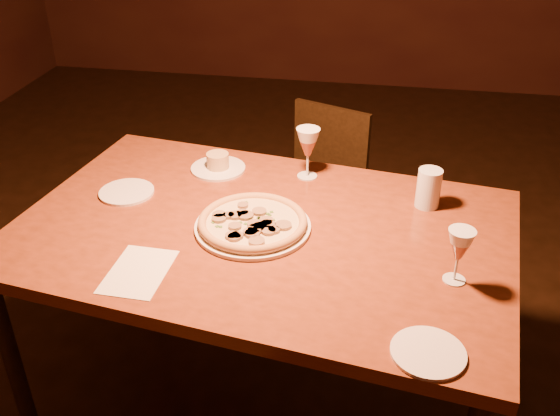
# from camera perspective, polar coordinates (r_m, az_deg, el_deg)

# --- Properties ---
(floor) EXTENTS (7.00, 7.00, 0.00)m
(floor) POSITION_cam_1_polar(r_m,az_deg,el_deg) (2.73, 3.60, -13.71)
(floor) COLOR black
(floor) RESTS_ON ground
(dining_table) EXTENTS (1.69, 1.22, 0.84)m
(dining_table) POSITION_cam_1_polar(r_m,az_deg,el_deg) (2.03, -1.63, -3.50)
(dining_table) COLOR brown
(dining_table) RESTS_ON floor
(chair_far) EXTENTS (0.52, 0.52, 0.82)m
(chair_far) POSITION_cam_1_polar(r_m,az_deg,el_deg) (3.03, 3.51, 2.22)
(chair_far) COLOR black
(chair_far) RESTS_ON floor
(pizza_plate) EXTENTS (0.37, 0.37, 0.04)m
(pizza_plate) POSITION_cam_1_polar(r_m,az_deg,el_deg) (1.98, -2.51, -1.36)
(pizza_plate) COLOR white
(pizza_plate) RESTS_ON dining_table
(ramekin_saucer) EXTENTS (0.20, 0.20, 0.06)m
(ramekin_saucer) POSITION_cam_1_polar(r_m,az_deg,el_deg) (2.34, -5.70, 3.99)
(ramekin_saucer) COLOR white
(ramekin_saucer) RESTS_ON dining_table
(wine_glass_far) EXTENTS (0.09, 0.09, 0.19)m
(wine_glass_far) POSITION_cam_1_polar(r_m,az_deg,el_deg) (2.25, 2.55, 5.03)
(wine_glass_far) COLOR #A25B43
(wine_glass_far) RESTS_ON dining_table
(wine_glass_right) EXTENTS (0.08, 0.08, 0.17)m
(wine_glass_right) POSITION_cam_1_polar(r_m,az_deg,el_deg) (1.78, 15.97, -4.23)
(wine_glass_right) COLOR #A25B43
(wine_glass_right) RESTS_ON dining_table
(water_tumbler) EXTENTS (0.08, 0.08, 0.13)m
(water_tumbler) POSITION_cam_1_polar(r_m,az_deg,el_deg) (2.13, 13.43, 1.77)
(water_tumbler) COLOR silver
(water_tumbler) RESTS_ON dining_table
(side_plate_left) EXTENTS (0.19, 0.19, 0.01)m
(side_plate_left) POSITION_cam_1_polar(r_m,az_deg,el_deg) (2.24, -13.85, 1.43)
(side_plate_left) COLOR white
(side_plate_left) RESTS_ON dining_table
(side_plate_near) EXTENTS (0.18, 0.18, 0.01)m
(side_plate_near) POSITION_cam_1_polar(r_m,az_deg,el_deg) (1.58, 13.39, -12.74)
(side_plate_near) COLOR white
(side_plate_near) RESTS_ON dining_table
(menu_card) EXTENTS (0.17, 0.24, 0.00)m
(menu_card) POSITION_cam_1_polar(r_m,az_deg,el_deg) (1.84, -12.81, -5.68)
(menu_card) COLOR white
(menu_card) RESTS_ON dining_table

